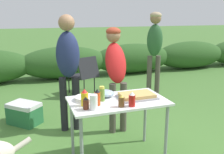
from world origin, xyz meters
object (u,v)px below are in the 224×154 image
Objects in this scene: camp_chair_green_behind_table at (84,73)px; folding_table at (118,106)px; beer_bottle at (121,101)px; mustard_bottle at (85,98)px; standing_person_in_red_jacket at (68,62)px; standing_person_in_olive_jacket at (155,43)px; bbq_sauce_bottle at (86,103)px; standing_person_with_beanie at (116,66)px; plate_stack at (86,98)px; hot_sauce_bottle at (97,97)px; paper_cup_stack at (94,102)px; food_tray at (137,96)px; cooler_box at (24,113)px; relish_jar at (102,94)px; mixing_bowl at (105,93)px; ketchup_bottle at (132,99)px.

folding_table is at bearing -115.69° from camp_chair_green_behind_table.
beer_bottle is 0.39m from mustard_bottle.
standing_person_in_olive_jacket is (2.02, 1.21, 0.07)m from standing_person_in_red_jacket.
mustard_bottle reaches higher than bbq_sauce_bottle.
folding_table is 0.87m from standing_person_with_beanie.
hot_sauce_bottle is (0.08, -0.20, 0.07)m from plate_stack.
paper_cup_stack is (-0.33, -0.19, 0.16)m from folding_table.
beer_bottle is (-0.27, -0.21, 0.04)m from food_tray.
standing_person_in_olive_jacket is at bearing 60.23° from cooler_box.
standing_person_in_olive_jacket reaches higher than relish_jar.
beer_bottle is at bearing -13.52° from cooler_box.
camp_chair_green_behind_table reaches higher than cooler_box.
standing_person_in_red_jacket reaches higher than hot_sauce_bottle.
relish_jar is 2.80m from standing_person_in_olive_jacket.
food_tray is 3.32× the size of bbq_sauce_bottle.
standing_person_in_olive_jacket reaches higher than beer_bottle.
cooler_box is (-0.65, 1.45, -0.66)m from mustard_bottle.
mustard_bottle is (-0.40, -0.05, 0.16)m from folding_table.
relish_jar is 0.97m from standing_person_in_red_jacket.
mixing_bowl is at bearing 120.37° from folding_table.
standing_person_with_beanie is at bearing 58.80° from paper_cup_stack.
plate_stack is 0.23m from hot_sauce_bottle.
bbq_sauce_bottle is (-0.64, -0.15, 0.04)m from food_tray.
standing_person_in_red_jacket reaches higher than mustard_bottle.
bbq_sauce_bottle is (-0.37, 0.06, -0.00)m from beer_bottle.
paper_cup_stack is 1.00× the size of ketchup_bottle.
standing_person_with_beanie is at bearing -9.53° from standing_person_in_red_jacket.
standing_person_in_olive_jacket is at bearing 57.02° from ketchup_bottle.
folding_table is 4.40× the size of plate_stack.
relish_jar reaches higher than paper_cup_stack.
paper_cup_stack is at bearing -21.43° from cooler_box.
mixing_bowl is at bearing 11.43° from plate_stack.
bbq_sauce_bottle reaches higher than camp_chair_green_behind_table.
standing_person_with_beanie is (0.02, 0.78, 0.20)m from food_tray.
bbq_sauce_bottle is 0.11m from mustard_bottle.
standing_person_with_beanie is at bearing -109.31° from camp_chair_green_behind_table.
folding_table is 6.89× the size of ketchup_bottle.
standing_person_in_olive_jacket reaches higher than standing_person_in_red_jacket.
paper_cup_stack reaches higher than beer_bottle.
hot_sauce_bottle is at bearing -161.91° from folding_table.
folding_table is 0.23m from mixing_bowl.
paper_cup_stack is 0.28m from relish_jar.
plate_stack is 0.17× the size of standing_person_with_beanie.
ketchup_bottle is (0.25, -0.27, -0.01)m from relish_jar.
paper_cup_stack is 0.11× the size of standing_person_with_beanie.
standing_person_with_beanie reaches higher than relish_jar.
cooler_box is at bearing 114.23° from paper_cup_stack.
mixing_bowl is 0.37× the size of cooler_box.
standing_person_in_olive_jacket is at bearing 57.30° from food_tray.
mixing_bowl is 0.25× the size of camp_chair_green_behind_table.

